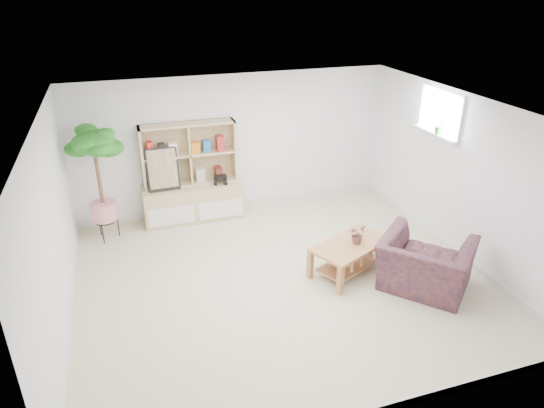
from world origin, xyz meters
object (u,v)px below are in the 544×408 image
object	(u,v)px
storage_unit	(191,173)
armchair	(426,261)
coffee_table	(350,258)
floor_tree	(100,185)

from	to	relation	value
storage_unit	armchair	distance (m)	4.01
storage_unit	coffee_table	bearing A→B (deg)	-52.59
coffee_table	armchair	world-z (taller)	armchair
storage_unit	coffee_table	distance (m)	3.05
floor_tree	armchair	xyz separation A→B (m)	(4.03, -2.77, -0.51)
storage_unit	coffee_table	xyz separation A→B (m)	(1.82, -2.37, -0.61)
coffee_table	armchair	distance (m)	1.03
armchair	coffee_table	bearing A→B (deg)	6.87
storage_unit	floor_tree	size ratio (longest dim) A/B	0.90
storage_unit	armchair	size ratio (longest dim) A/B	1.47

